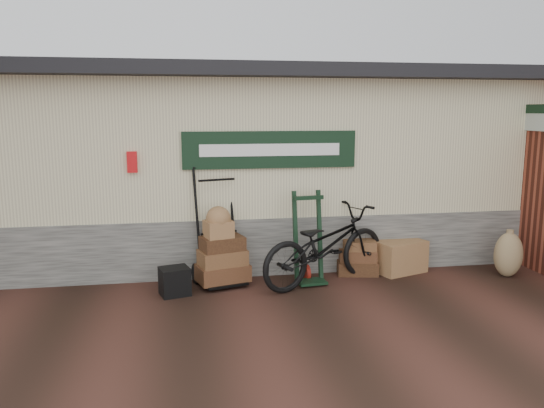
# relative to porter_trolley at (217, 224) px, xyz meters

# --- Properties ---
(ground) EXTENTS (80.00, 80.00, 0.00)m
(ground) POSITION_rel_porter_trolley_xyz_m (1.11, -0.81, -0.88)
(ground) COLOR black
(ground) RESTS_ON ground
(station_building) EXTENTS (14.40, 4.10, 3.20)m
(station_building) POSITION_rel_porter_trolley_xyz_m (1.11, 1.93, 0.74)
(station_building) COLOR #4C4C47
(station_building) RESTS_ON ground
(porter_trolley) EXTENTS (1.02, 0.87, 1.76)m
(porter_trolley) POSITION_rel_porter_trolley_xyz_m (0.00, 0.00, 0.00)
(porter_trolley) COLOR black
(porter_trolley) RESTS_ON ground
(green_barrow) EXTENTS (0.53, 0.47, 1.36)m
(green_barrow) POSITION_rel_porter_trolley_xyz_m (1.32, -0.23, -0.20)
(green_barrow) COLOR black
(green_barrow) RESTS_ON ground
(suitcase_stack) EXTENTS (0.68, 0.49, 0.55)m
(suitcase_stack) POSITION_rel_porter_trolley_xyz_m (2.17, 0.04, -0.60)
(suitcase_stack) COLOR #341C10
(suitcase_stack) RESTS_ON ground
(wicker_hamper) EXTENTS (0.90, 0.73, 0.50)m
(wicker_hamper) POSITION_rel_porter_trolley_xyz_m (2.86, 0.04, -0.63)
(wicker_hamper) COLOR brown
(wicker_hamper) RESTS_ON ground
(black_trunk) EXTENTS (0.46, 0.42, 0.39)m
(black_trunk) POSITION_rel_porter_trolley_xyz_m (-0.63, -0.46, -0.68)
(black_trunk) COLOR black
(black_trunk) RESTS_ON ground
(bicycle) EXTENTS (1.61, 2.33, 1.28)m
(bicycle) POSITION_rel_porter_trolley_xyz_m (1.55, -0.33, -0.24)
(bicycle) COLOR black
(bicycle) RESTS_ON ground
(burlap_sack_left) EXTENTS (0.48, 0.42, 0.69)m
(burlap_sack_left) POSITION_rel_porter_trolley_xyz_m (4.41, -0.48, -0.53)
(burlap_sack_left) COLOR #92734F
(burlap_sack_left) RESTS_ON ground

